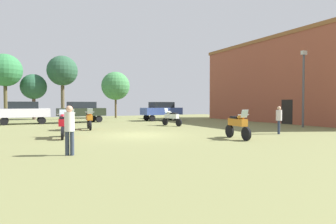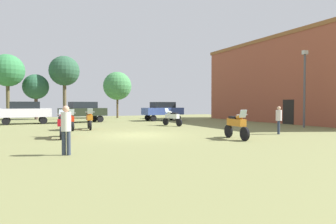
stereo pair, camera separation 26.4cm
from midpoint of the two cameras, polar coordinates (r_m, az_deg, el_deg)
ground_plane at (r=16.37m, az=-6.45°, el=-4.70°), size 44.00×52.00×0.02m
brick_building at (r=31.00m, az=23.20°, el=5.83°), size 6.12×19.64×8.29m
motorcycle_2 at (r=20.56m, az=-16.00°, el=-1.39°), size 0.62×2.12×1.49m
motorcycle_4 at (r=15.85m, az=-20.96°, el=-2.31°), size 0.65×2.18×1.49m
motorcycle_5 at (r=14.81m, az=13.43°, el=-2.49°), size 0.62×2.17×1.51m
motorcycle_6 at (r=23.15m, az=0.38°, el=-1.04°), size 0.84×2.15×1.44m
motorcycle_7 at (r=20.29m, az=-19.80°, el=-1.53°), size 0.67×2.09×1.44m
car_1 at (r=30.44m, az=-1.58°, el=0.46°), size 4.38×2.00×2.00m
car_2 at (r=28.13m, az=-27.46°, el=0.18°), size 4.36×1.94×2.00m
car_3 at (r=28.53m, az=-17.31°, el=0.31°), size 4.57×2.60×2.00m
person_1 at (r=18.01m, az=21.12°, el=-1.12°), size 0.48×0.48×1.65m
person_2 at (r=10.44m, az=-19.99°, el=-2.75°), size 0.45×0.45×1.74m
tree_2 at (r=34.77m, az=-30.27°, el=7.26°), size 3.42×3.42×7.09m
tree_3 at (r=35.82m, az=-25.72°, el=4.58°), size 2.85×2.85×5.20m
tree_5 at (r=36.78m, az=-10.76°, el=5.20°), size 3.59×3.59×5.90m
tree_6 at (r=35.37m, az=-20.77°, el=7.72°), size 3.46×3.46×7.40m
lamp_post at (r=23.86m, az=25.42°, el=5.10°), size 0.44×0.24×5.83m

